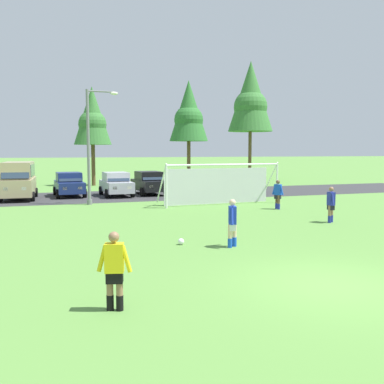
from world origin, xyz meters
TOP-DOWN VIEW (x-y plane):
  - ground_plane at (0.00, 15.00)m, footprint 400.00×400.00m
  - parking_lot_strip at (0.00, 23.11)m, footprint 52.00×8.40m
  - soccer_ball at (-2.11, 5.63)m, footprint 0.22×0.22m
  - soccer_goal at (3.60, 16.19)m, footprint 7.51×2.31m
  - referee at (-5.28, 0.00)m, footprint 0.71×0.36m
  - player_striker_near at (-0.57, 4.72)m, footprint 0.38×0.70m
  - player_midfield_center at (5.79, 8.01)m, footprint 0.38×0.72m
  - player_defender_far at (5.83, 12.89)m, footprint 0.44×0.69m
  - parked_car_slot_far_left at (-8.22, 22.94)m, footprint 2.37×4.89m
  - parked_car_slot_left at (-4.89, 23.91)m, footprint 2.20×4.29m
  - parked_car_slot_center_left at (-1.64, 23.08)m, footprint 2.16×4.27m
  - parked_car_slot_center at (0.91, 23.53)m, footprint 2.25×4.31m
  - parked_car_slot_center_right at (4.68, 23.06)m, footprint 2.26×4.31m
  - parked_car_slot_right at (7.86, 22.96)m, footprint 2.21×4.29m
  - tree_mid_left at (-2.15, 33.44)m, footprint 3.47×3.47m
  - tree_center_back at (7.07, 32.67)m, footprint 3.81×3.81m
  - tree_mid_right at (14.85, 34.86)m, footprint 4.84×4.84m
  - street_lamp at (-3.81, 18.44)m, footprint 2.00×0.32m

SIDE VIEW (x-z plane):
  - ground_plane at x=0.00m, z-range 0.00..0.00m
  - parking_lot_strip at x=0.00m, z-range 0.00..0.01m
  - soccer_ball at x=-2.11m, z-range 0.00..0.22m
  - referee at x=-5.28m, z-range 0.00..1.64m
  - player_striker_near at x=-0.57m, z-range 0.00..1.64m
  - player_midfield_center at x=5.79m, z-range 0.00..1.64m
  - player_defender_far at x=5.83m, z-range 0.00..1.64m
  - parked_car_slot_left at x=-4.89m, z-range 0.02..1.74m
  - parked_car_slot_center_left at x=-1.64m, z-range 0.02..1.74m
  - parked_car_slot_center at x=0.91m, z-range 0.02..1.74m
  - parked_car_slot_center_right at x=4.68m, z-range 0.02..1.74m
  - parked_car_slot_right at x=7.86m, z-range 0.02..1.74m
  - soccer_goal at x=3.60m, z-range 0.01..2.58m
  - parked_car_slot_far_left at x=-8.22m, z-range 0.08..2.60m
  - street_lamp at x=-3.81m, z-range 0.14..7.07m
  - tree_mid_left at x=-2.15m, z-range 1.73..10.98m
  - tree_center_back at x=7.07m, z-range 1.90..12.06m
  - tree_mid_right at x=14.85m, z-range 2.43..15.35m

